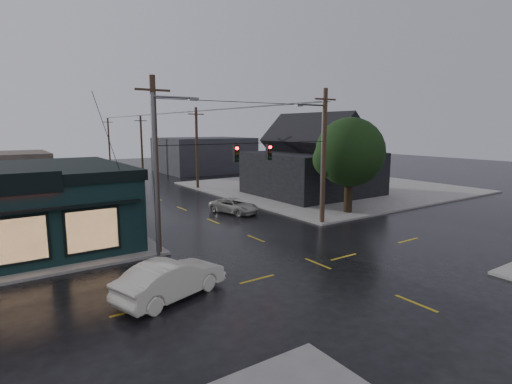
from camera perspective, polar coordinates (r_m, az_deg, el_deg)
ground_plane at (r=22.27m, az=8.82°, el=-10.08°), size 160.00×160.00×0.00m
sidewalk_ne at (r=49.84m, az=9.97°, el=0.72°), size 28.00×28.00×0.15m
ne_building at (r=43.79m, az=8.16°, el=5.40°), size 12.60×11.60×8.75m
corner_tree at (r=34.48m, az=13.27°, el=5.51°), size 5.83×5.83×8.03m
utility_pole_nw at (r=24.31m, az=-13.65°, el=-8.57°), size 2.00×0.32×10.15m
utility_pole_ne at (r=31.10m, az=9.42°, el=-4.52°), size 2.00×0.32×10.15m
utility_pole_far_a at (r=48.63m, az=-8.31°, el=0.47°), size 2.00×0.32×9.65m
utility_pole_far_b at (r=67.05m, az=-15.84°, el=2.60°), size 2.00×0.32×9.15m
utility_pole_far_c at (r=86.18m, az=-20.10°, el=3.79°), size 2.00×0.32×9.15m
span_signal_assembly at (r=26.24m, az=-0.48°, el=5.68°), size 13.00×0.48×1.23m
streetlight_nw at (r=23.58m, az=-13.73°, el=-9.13°), size 5.40×0.30×9.15m
streetlight_ne at (r=31.92m, az=9.20°, el=-4.16°), size 5.40×0.30×9.15m
bg_building_east at (r=67.68m, az=-7.46°, el=5.31°), size 14.00×12.00×5.60m
sedan_cream at (r=18.03m, az=-12.03°, el=-12.05°), size 5.42×3.31×1.68m
suv_silver at (r=34.46m, az=-3.13°, el=-1.99°), size 3.38×4.97×1.26m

